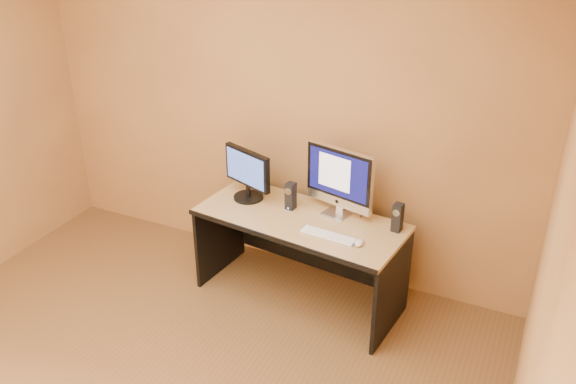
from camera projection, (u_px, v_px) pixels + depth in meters
walls at (94, 233)px, 2.95m from camera, size 4.00×4.00×2.60m
desk at (300, 259)px, 4.47m from camera, size 1.55×0.81×0.69m
imac at (337, 183)px, 4.24m from camera, size 0.56×0.31×0.51m
second_monitor at (248, 175)px, 4.49m from camera, size 0.50×0.36×0.39m
speaker_left at (291, 196)px, 4.39m from camera, size 0.07×0.07×0.20m
speaker_right at (398, 217)px, 4.11m from camera, size 0.07×0.07×0.20m
keyboard at (328, 236)px, 4.08m from camera, size 0.41×0.14×0.02m
mouse at (359, 243)px, 3.99m from camera, size 0.06×0.10×0.03m
cable_a at (363, 211)px, 4.40m from camera, size 0.05×0.20×0.01m
cable_b at (348, 207)px, 4.44m from camera, size 0.07×0.16×0.01m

